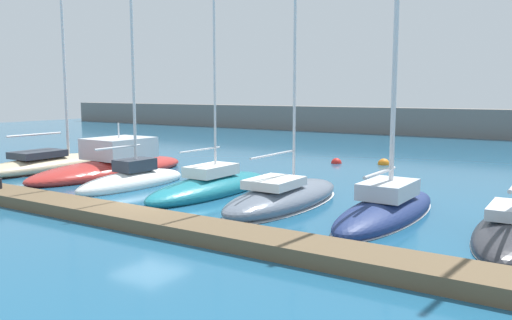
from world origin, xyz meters
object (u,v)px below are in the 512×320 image
object	(u,v)px
sailboat_navy_sixth	(387,207)
mooring_buoy_red	(336,163)
motorboat_red_second	(113,166)
sailboat_teal_fourth	(211,186)
dock_bollard	(0,184)
sailboat_white_third	(133,180)
mooring_buoy_orange	(384,165)
sailboat_sand_nearest	(50,162)
sailboat_slate_fifth	(284,197)

from	to	relation	value
sailboat_navy_sixth	mooring_buoy_red	xyz separation A→B (m)	(-7.61, 12.55, -0.38)
motorboat_red_second	mooring_buoy_red	bearing A→B (deg)	-37.27
sailboat_teal_fourth	mooring_buoy_red	size ratio (longest dim) A/B	21.31
dock_bollard	sailboat_white_third	bearing A→B (deg)	63.48
mooring_buoy_orange	mooring_buoy_red	xyz separation A→B (m)	(-2.78, -1.08, 0.00)
motorboat_red_second	sailboat_white_third	xyz separation A→B (m)	(3.82, -2.19, -0.14)
sailboat_teal_fourth	mooring_buoy_orange	size ratio (longest dim) A/B	18.83
motorboat_red_second	sailboat_white_third	bearing A→B (deg)	-118.30
mooring_buoy_red	sailboat_white_third	bearing A→B (deg)	-110.67
motorboat_red_second	sailboat_sand_nearest	bearing A→B (deg)	103.89
mooring_buoy_orange	dock_bollard	bearing A→B (deg)	-118.03
sailboat_teal_fourth	sailboat_slate_fifth	bearing A→B (deg)	-95.66
mooring_buoy_red	dock_bollard	world-z (taller)	dock_bollard
motorboat_red_second	sailboat_slate_fifth	world-z (taller)	sailboat_slate_fifth
motorboat_red_second	sailboat_slate_fifth	size ratio (longest dim) A/B	0.75
sailboat_slate_fifth	mooring_buoy_orange	distance (m)	13.88
sailboat_teal_fourth	dock_bollard	xyz separation A→B (m)	(-6.84, -5.97, 0.36)
sailboat_sand_nearest	motorboat_red_second	distance (m)	4.41
sailboat_slate_fifth	sailboat_white_third	bearing A→B (deg)	91.92
motorboat_red_second	sailboat_slate_fifth	bearing A→B (deg)	-97.39
motorboat_red_second	sailboat_white_third	distance (m)	4.40
sailboat_white_third	sailboat_teal_fourth	size ratio (longest dim) A/B	0.85
sailboat_white_third	dock_bollard	bearing A→B (deg)	155.44
sailboat_sand_nearest	sailboat_slate_fifth	bearing A→B (deg)	-94.28
motorboat_red_second	mooring_buoy_orange	bearing A→B (deg)	-42.41
sailboat_white_third	sailboat_slate_fifth	distance (m)	8.31
sailboat_slate_fifth	sailboat_navy_sixth	xyz separation A→B (m)	(4.23, 0.23, 0.02)
mooring_buoy_red	dock_bollard	distance (m)	19.80
sailboat_sand_nearest	mooring_buoy_orange	bearing A→B (deg)	-51.76
motorboat_red_second	mooring_buoy_red	distance (m)	13.96
motorboat_red_second	sailboat_teal_fourth	distance (m)	8.18
sailboat_teal_fourth	sailboat_navy_sixth	bearing A→B (deg)	-90.84
sailboat_white_third	mooring_buoy_orange	distance (m)	16.11
sailboat_sand_nearest	mooring_buoy_red	distance (m)	17.62
sailboat_teal_fourth	dock_bollard	bearing A→B (deg)	131.77
sailboat_white_third	sailboat_navy_sixth	xyz separation A→B (m)	(12.54, 0.52, 0.04)
sailboat_sand_nearest	motorboat_red_second	world-z (taller)	sailboat_sand_nearest
dock_bollard	sailboat_slate_fifth	bearing A→B (deg)	26.80
sailboat_navy_sixth	mooring_buoy_orange	bearing A→B (deg)	20.96
sailboat_navy_sixth	dock_bollard	xyz separation A→B (m)	(-15.15, -5.75, 0.29)
sailboat_white_third	mooring_buoy_orange	xyz separation A→B (m)	(7.71, 14.15, -0.34)
sailboat_white_third	mooring_buoy_red	xyz separation A→B (m)	(4.93, 13.06, -0.34)
sailboat_navy_sixth	mooring_buoy_orange	distance (m)	14.46
sailboat_sand_nearest	dock_bollard	bearing A→B (deg)	-140.52
sailboat_teal_fourth	sailboat_slate_fifth	distance (m)	4.10
mooring_buoy_red	sailboat_teal_fourth	bearing A→B (deg)	-93.23
dock_bollard	mooring_buoy_red	bearing A→B (deg)	67.61
sailboat_sand_nearest	mooring_buoy_orange	distance (m)	20.43
sailboat_navy_sixth	sailboat_teal_fourth	bearing A→B (deg)	89.95
sailboat_teal_fourth	sailboat_navy_sixth	world-z (taller)	sailboat_teal_fourth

